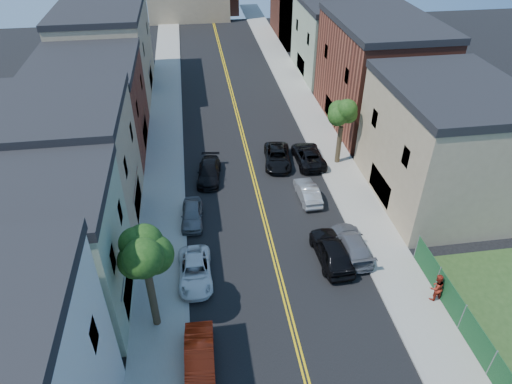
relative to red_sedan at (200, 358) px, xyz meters
name	(u,v)px	position (x,y,z in m)	size (l,w,h in m)	color
sidewalk_left	(164,124)	(-2.40, 29.22, -0.66)	(3.20, 100.00, 0.15)	gray
sidewalk_right	(310,115)	(13.40, 29.22, -0.66)	(3.20, 100.00, 0.15)	gray
curb_left	(181,123)	(-0.65, 29.22, -0.66)	(0.30, 100.00, 0.15)	gray
curb_right	(295,116)	(11.65, 29.22, -0.66)	(0.30, 100.00, 0.15)	gray
bldg_left_palegrn	(38,259)	(-8.50, 5.22, 3.51)	(9.00, 8.00, 8.50)	gray
bldg_left_tan_near	(68,169)	(-8.50, 14.22, 3.76)	(9.00, 10.00, 9.00)	#998466
bldg_left_brick	(91,110)	(-8.50, 25.22, 3.26)	(9.00, 12.00, 8.00)	brown
bldg_left_tan_far	(108,52)	(-8.50, 39.22, 4.01)	(9.00, 16.00, 9.50)	#998466
bldg_right_tan	(442,148)	(19.50, 13.22, 3.76)	(9.00, 12.00, 9.00)	#998466
bldg_right_brick	(377,75)	(19.50, 27.22, 4.26)	(9.00, 14.00, 10.00)	brown
bldg_right_palegrn	(336,40)	(19.50, 41.22, 3.51)	(9.00, 12.00, 8.50)	gray
fence_right	(476,339)	(15.00, -1.28, 0.36)	(0.04, 15.00, 1.90)	#143F1E
tree_left_mid	(142,241)	(-2.38, 3.23, 5.85)	(5.20, 5.20, 9.29)	#372A1B
tree_right_far	(344,105)	(13.42, 19.23, 5.02)	(4.40, 4.40, 8.03)	#372A1B
red_sedan	(200,358)	(0.00, 0.00, 0.00)	(1.56, 4.47, 1.47)	#AB220B
white_pickup	(195,271)	(0.00, 6.61, -0.09)	(2.15, 4.66, 1.30)	white
grey_car_left	(192,214)	(0.00, 12.63, -0.06)	(1.59, 3.96, 1.35)	slate
black_car_left	(209,172)	(1.66, 18.36, -0.06)	(1.90, 4.66, 1.35)	black
grey_car_right	(351,244)	(10.89, 7.59, -0.02)	(2.02, 4.96, 1.44)	slate
black_car_right	(332,251)	(9.30, 6.99, 0.12)	(2.02, 5.02, 1.71)	black
silver_car_right	(308,192)	(9.39, 14.19, -0.06)	(1.43, 4.10, 1.35)	#9DA0A5
dark_car_right_far	(308,155)	(10.82, 19.79, -0.02)	(2.37, 5.15, 1.43)	black
black_suv_lane	(277,157)	(7.97, 19.92, -0.05)	(2.29, 4.96, 1.38)	black
pedestrian_right	(436,287)	(14.60, 2.57, 0.40)	(0.96, 0.75, 1.97)	maroon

